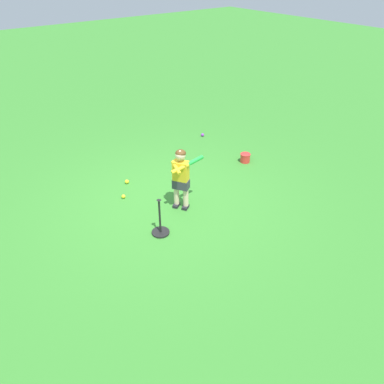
{
  "coord_description": "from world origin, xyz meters",
  "views": [
    {
      "loc": [
        3.12,
        4.69,
        3.74
      ],
      "look_at": [
        -0.08,
        0.58,
        0.45
      ],
      "focal_mm": 35.71,
      "sensor_mm": 36.0,
      "label": 1
    }
  ],
  "objects_px": {
    "toy_bucket": "(245,158)",
    "play_ball_far_left": "(203,135)",
    "child_batter": "(181,174)",
    "batting_tee": "(160,228)",
    "play_ball_midfield": "(127,182)",
    "play_ball_by_bucket": "(123,196)"
  },
  "relations": [
    {
      "from": "toy_bucket",
      "to": "play_ball_far_left",
      "type": "bearing_deg",
      "value": -94.56
    },
    {
      "from": "child_batter",
      "to": "batting_tee",
      "type": "height_order",
      "value": "child_batter"
    },
    {
      "from": "child_batter",
      "to": "play_ball_far_left",
      "type": "distance_m",
      "value": 3.06
    },
    {
      "from": "child_batter",
      "to": "play_ball_midfield",
      "type": "height_order",
      "value": "child_batter"
    },
    {
      "from": "play_ball_far_left",
      "to": "batting_tee",
      "type": "bearing_deg",
      "value": 40.66
    },
    {
      "from": "play_ball_far_left",
      "to": "play_ball_by_bucket",
      "type": "bearing_deg",
      "value": 23.34
    },
    {
      "from": "play_ball_midfield",
      "to": "play_ball_far_left",
      "type": "distance_m",
      "value": 2.64
    },
    {
      "from": "batting_tee",
      "to": "play_ball_by_bucket",
      "type": "bearing_deg",
      "value": -91.73
    },
    {
      "from": "toy_bucket",
      "to": "play_ball_by_bucket",
      "type": "bearing_deg",
      "value": -7.16
    },
    {
      "from": "play_ball_midfield",
      "to": "batting_tee",
      "type": "bearing_deg",
      "value": 78.26
    },
    {
      "from": "play_ball_by_bucket",
      "to": "play_ball_far_left",
      "type": "xyz_separation_m",
      "value": [
        -2.82,
        -1.22,
        0.0
      ]
    },
    {
      "from": "play_ball_by_bucket",
      "to": "toy_bucket",
      "type": "height_order",
      "value": "toy_bucket"
    },
    {
      "from": "play_ball_by_bucket",
      "to": "toy_bucket",
      "type": "distance_m",
      "value": 2.72
    },
    {
      "from": "play_ball_midfield",
      "to": "batting_tee",
      "type": "xyz_separation_m",
      "value": [
        0.34,
        1.65,
        0.06
      ]
    },
    {
      "from": "play_ball_midfield",
      "to": "child_batter",
      "type": "bearing_deg",
      "value": 105.61
    },
    {
      "from": "play_ball_midfield",
      "to": "play_ball_far_left",
      "type": "height_order",
      "value": "play_ball_midfield"
    },
    {
      "from": "play_ball_midfield",
      "to": "toy_bucket",
      "type": "distance_m",
      "value": 2.51
    },
    {
      "from": "play_ball_far_left",
      "to": "batting_tee",
      "type": "height_order",
      "value": "batting_tee"
    },
    {
      "from": "play_ball_far_left",
      "to": "toy_bucket",
      "type": "height_order",
      "value": "toy_bucket"
    },
    {
      "from": "play_ball_midfield",
      "to": "play_ball_far_left",
      "type": "relative_size",
      "value": 1.04
    },
    {
      "from": "play_ball_midfield",
      "to": "toy_bucket",
      "type": "bearing_deg",
      "value": 162.62
    },
    {
      "from": "child_batter",
      "to": "play_ball_midfield",
      "type": "distance_m",
      "value": 1.45
    }
  ]
}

